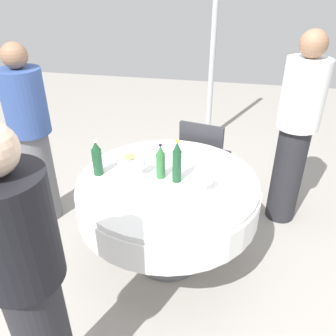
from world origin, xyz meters
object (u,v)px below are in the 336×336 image
object	(u,v)px
person_left	(296,131)
plate_west	(202,213)
bottle_green_left	(161,162)
chair_north	(203,155)
plate_near	(130,158)
person_right	(32,136)
bottle_dark_green_mid	(177,162)
person_mid	(29,286)
bottle_dark_green_right	(97,159)
wine_glass_south	(140,161)
dining_table	(168,196)
wine_glass_east	(207,179)

from	to	relation	value
person_left	plate_west	bearing A→B (deg)	-69.17
bottle_green_left	chair_north	world-z (taller)	bottle_green_left
plate_near	person_right	distance (m)	0.88
bottle_dark_green_mid	person_right	distance (m)	1.33
bottle_dark_green_mid	person_mid	world-z (taller)	person_mid
bottle_dark_green_right	wine_glass_south	size ratio (longest dim) A/B	1.73
dining_table	bottle_dark_green_mid	size ratio (longest dim) A/B	4.17
dining_table	person_mid	distance (m)	1.24
bottle_dark_green_mid	dining_table	bearing A→B (deg)	-96.08
bottle_dark_green_mid	chair_north	xyz separation A→B (m)	(-0.83, 0.11, -0.37)
person_mid	bottle_green_left	bearing A→B (deg)	-87.15
bottle_dark_green_right	plate_west	size ratio (longest dim) A/B	1.31
chair_north	plate_near	bearing A→B (deg)	-119.46
dining_table	bottle_green_left	size ratio (longest dim) A/B	5.01
dining_table	person_mid	size ratio (longest dim) A/B	0.82
wine_glass_south	chair_north	bearing A→B (deg)	154.54
wine_glass_south	person_right	world-z (taller)	person_right
bottle_green_left	plate_west	bearing A→B (deg)	42.79
person_right	person_left	world-z (taller)	person_left
wine_glass_south	wine_glass_east	world-z (taller)	wine_glass_south
person_right	chair_north	world-z (taller)	person_right
person_mid	bottle_dark_green_right	bearing A→B (deg)	-64.96
bottle_dark_green_mid	person_left	world-z (taller)	person_left
bottle_dark_green_mid	wine_glass_south	xyz separation A→B (m)	(-0.03, -0.27, -0.03)
wine_glass_south	chair_north	size ratio (longest dim) A/B	0.18
plate_near	person_right	world-z (taller)	person_right
bottle_dark_green_right	plate_near	world-z (taller)	bottle_dark_green_right
plate_near	chair_north	distance (m)	0.83
wine_glass_south	person_right	size ratio (longest dim) A/B	0.10
wine_glass_east	person_left	distance (m)	1.05
bottle_dark_green_right	person_right	xyz separation A→B (m)	(-0.33, -0.71, -0.04)
bottle_dark_green_right	plate_west	world-z (taller)	bottle_dark_green_right
bottle_dark_green_right	bottle_green_left	size ratio (longest dim) A/B	1.03
person_right	person_left	xyz separation A→B (m)	(-0.42, 2.16, 0.05)
bottle_dark_green_mid	wine_glass_east	xyz separation A→B (m)	(0.08, 0.22, -0.06)
person_right	person_mid	bearing A→B (deg)	-136.08
wine_glass_south	person_mid	bearing A→B (deg)	-9.16
wine_glass_south	wine_glass_east	bearing A→B (deg)	77.42
plate_west	plate_near	bearing A→B (deg)	-132.32
chair_north	bottle_dark_green_mid	bearing A→B (deg)	-85.62
plate_west	person_mid	size ratio (longest dim) A/B	0.13
plate_west	chair_north	world-z (taller)	chair_north
person_left	chair_north	distance (m)	0.85
bottle_green_left	wine_glass_east	distance (m)	0.36
wine_glass_south	person_left	distance (m)	1.35
bottle_dark_green_mid	chair_north	distance (m)	0.92
plate_west	chair_north	bearing A→B (deg)	-174.75
bottle_dark_green_right	wine_glass_east	xyz separation A→B (m)	(0.06, 0.79, -0.04)
dining_table	person_mid	xyz separation A→B (m)	(1.14, -0.39, 0.26)
wine_glass_east	bottle_dark_green_mid	bearing A→B (deg)	-110.64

